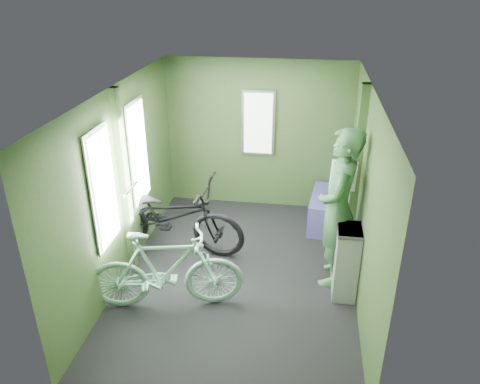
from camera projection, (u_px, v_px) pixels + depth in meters
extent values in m
plane|color=black|center=(239.00, 275.00, 5.82)|extent=(4.00, 4.00, 0.00)
cube|color=silver|center=(239.00, 92.00, 4.83)|extent=(2.80, 4.00, 0.02)
cube|color=#314A22|center=(258.00, 135.00, 7.11)|extent=(2.80, 0.02, 2.30)
cube|color=#314A22|center=(200.00, 305.00, 3.54)|extent=(2.80, 0.02, 2.30)
cube|color=#314A22|center=(121.00, 184.00, 5.51)|extent=(0.02, 4.00, 2.30)
cube|color=#314A22|center=(364.00, 200.00, 5.14)|extent=(0.02, 4.00, 2.30)
cube|color=#314A22|center=(125.00, 185.00, 5.50)|extent=(0.08, 0.12, 2.30)
cube|color=silver|center=(104.00, 189.00, 4.93)|extent=(0.02, 0.56, 1.34)
cube|color=silver|center=(139.00, 152.00, 5.91)|extent=(0.02, 0.56, 1.34)
cube|color=white|center=(98.00, 141.00, 4.69)|extent=(0.00, 0.12, 0.12)
cube|color=white|center=(136.00, 111.00, 5.68)|extent=(0.00, 0.12, 0.12)
cylinder|color=silver|center=(131.00, 189.00, 5.52)|extent=(0.03, 0.40, 0.03)
cube|color=#314A22|center=(356.00, 178.00, 5.68)|extent=(0.10, 0.10, 2.30)
cube|color=white|center=(363.00, 115.00, 5.64)|extent=(0.02, 0.40, 0.50)
cube|color=silver|center=(258.00, 124.00, 6.98)|extent=(0.50, 0.02, 1.00)
imported|color=black|center=(172.00, 249.00, 6.35)|extent=(2.15, 1.14, 1.17)
imported|color=#90D1B9|center=(169.00, 307.00, 5.27)|extent=(1.78, 0.93, 1.06)
imported|color=#345F38|center=(338.00, 209.00, 5.35)|extent=(0.57, 0.77, 1.93)
cube|color=silver|center=(343.00, 175.00, 5.48)|extent=(0.32, 0.20, 0.33)
cube|color=gray|center=(346.00, 262.00, 5.29)|extent=(0.26, 0.37, 0.89)
cube|color=navy|center=(329.00, 210.00, 6.87)|extent=(0.62, 0.99, 0.47)
cube|color=navy|center=(348.00, 181.00, 6.62)|extent=(0.16, 0.94, 0.52)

